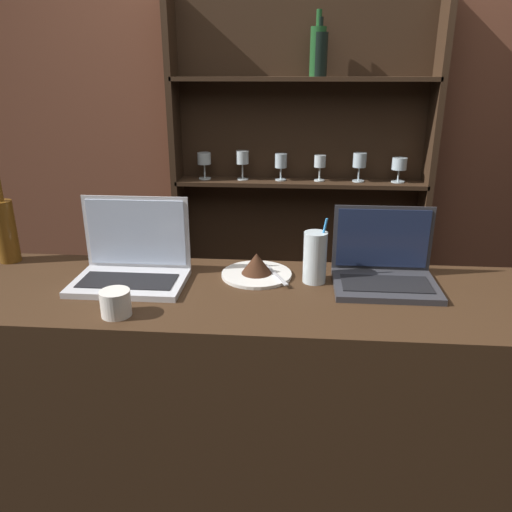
% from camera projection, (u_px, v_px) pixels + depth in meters
% --- Properties ---
extents(bar_counter, '(1.97, 0.51, 1.01)m').
position_uv_depth(bar_counter, '(270.00, 436.00, 1.60)').
color(bar_counter, '#382314').
rests_on(bar_counter, ground_plane).
extents(back_wall, '(7.00, 0.06, 2.70)m').
position_uv_depth(back_wall, '(286.00, 124.00, 2.52)').
color(back_wall, brown).
rests_on(back_wall, ground_plane).
extents(back_shelf, '(1.27, 0.18, 1.96)m').
position_uv_depth(back_shelf, '(300.00, 192.00, 2.55)').
color(back_shelf, '#332114').
rests_on(back_shelf, ground_plane).
extents(laptop_near, '(0.33, 0.21, 0.24)m').
position_uv_depth(laptop_near, '(132.00, 263.00, 1.49)').
color(laptop_near, silver).
rests_on(laptop_near, bar_counter).
extents(laptop_far, '(0.30, 0.22, 0.22)m').
position_uv_depth(laptop_far, '(384.00, 268.00, 1.47)').
color(laptop_far, '#333338').
rests_on(laptop_far, bar_counter).
extents(cake_plate, '(0.22, 0.22, 0.07)m').
position_uv_depth(cake_plate, '(257.00, 268.00, 1.53)').
color(cake_plate, silver).
rests_on(cake_plate, bar_counter).
extents(water_glass, '(0.07, 0.07, 0.20)m').
position_uv_depth(water_glass, '(315.00, 257.00, 1.47)').
color(water_glass, silver).
rests_on(water_glass, bar_counter).
extents(wine_bottle_amber, '(0.07, 0.07, 0.28)m').
position_uv_depth(wine_bottle_amber, '(5.00, 230.00, 1.62)').
color(wine_bottle_amber, brown).
rests_on(wine_bottle_amber, bar_counter).
extents(coffee_cup, '(0.08, 0.08, 0.07)m').
position_uv_depth(coffee_cup, '(116.00, 303.00, 1.28)').
color(coffee_cup, silver).
rests_on(coffee_cup, bar_counter).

